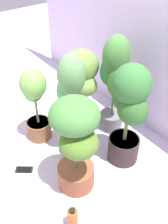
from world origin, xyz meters
name	(u,v)px	position (x,y,z in m)	size (l,w,h in m)	color
ground_plane	(64,153)	(0.00, 0.00, 0.00)	(8.00, 8.00, 0.00)	silver
mylar_back_wall	(147,19)	(0.00, 0.86, 1.00)	(3.20, 0.01, 2.00)	silver
potted_plant_back_right	(128,109)	(0.35, 0.38, 0.53)	(0.40, 0.35, 0.89)	#352625
potted_plant_back_left	(81,81)	(-0.28, 0.41, 0.45)	(0.44, 0.39, 0.75)	#2D261A
potted_plant_front_right	(75,139)	(0.33, -0.10, 0.48)	(0.47, 0.41, 0.80)	#945433
potted_plant_back_center	(114,77)	(-0.01, 0.56, 0.56)	(0.35, 0.27, 0.94)	slate
potted_plant_center	(71,99)	(0.01, 0.09, 0.55)	(0.31, 0.26, 0.94)	black
potted_plant_front_left	(35,101)	(-0.33, -0.05, 0.40)	(0.32, 0.26, 0.71)	brown
cell_phone	(24,170)	(-0.04, -0.36, 0.00)	(0.14, 0.16, 0.01)	black
nutrient_bottle	(73,218)	(0.60, -0.32, 0.09)	(0.07, 0.07, 0.19)	#B7581E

